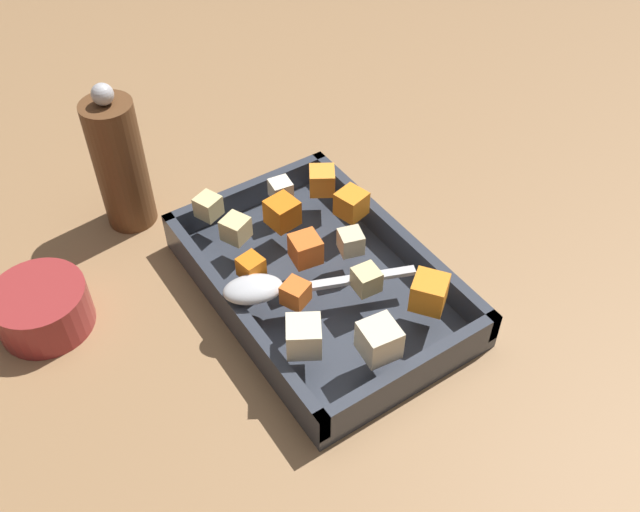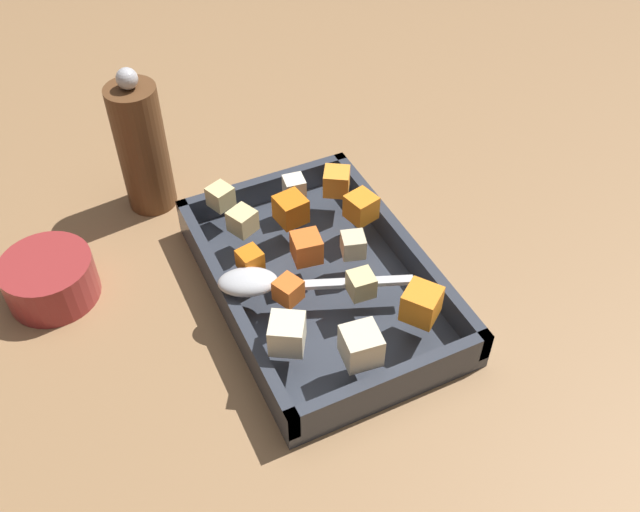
{
  "view_description": "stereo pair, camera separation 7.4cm",
  "coord_description": "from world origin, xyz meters",
  "px_view_note": "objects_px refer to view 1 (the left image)",
  "views": [
    {
      "loc": [
        0.44,
        -0.3,
        0.58
      ],
      "look_at": [
        0.01,
        -0.01,
        0.06
      ],
      "focal_mm": 39.71,
      "sensor_mm": 36.0,
      "label": 1
    },
    {
      "loc": [
        0.48,
        -0.23,
        0.58
      ],
      "look_at": [
        0.01,
        -0.01,
        0.06
      ],
      "focal_mm": 39.71,
      "sensor_mm": 36.0,
      "label": 2
    }
  ],
  "objects_px": {
    "serving_spoon": "(267,288)",
    "pepper_mill": "(120,163)",
    "baking_dish": "(320,284)",
    "small_prep_bowl": "(42,308)"
  },
  "relations": [
    {
      "from": "small_prep_bowl",
      "to": "serving_spoon",
      "type": "bearing_deg",
      "value": 56.25
    },
    {
      "from": "pepper_mill",
      "to": "baking_dish",
      "type": "bearing_deg",
      "value": 28.01
    },
    {
      "from": "baking_dish",
      "to": "pepper_mill",
      "type": "height_order",
      "value": "pepper_mill"
    },
    {
      "from": "small_prep_bowl",
      "to": "pepper_mill",
      "type": "bearing_deg",
      "value": 126.89
    },
    {
      "from": "baking_dish",
      "to": "serving_spoon",
      "type": "height_order",
      "value": "serving_spoon"
    },
    {
      "from": "baking_dish",
      "to": "small_prep_bowl",
      "type": "bearing_deg",
      "value": -115.06
    },
    {
      "from": "baking_dish",
      "to": "serving_spoon",
      "type": "relative_size",
      "value": 1.64
    },
    {
      "from": "baking_dish",
      "to": "small_prep_bowl",
      "type": "height_order",
      "value": "small_prep_bowl"
    },
    {
      "from": "serving_spoon",
      "to": "pepper_mill",
      "type": "height_order",
      "value": "pepper_mill"
    },
    {
      "from": "baking_dish",
      "to": "serving_spoon",
      "type": "bearing_deg",
      "value": -84.38
    }
  ]
}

